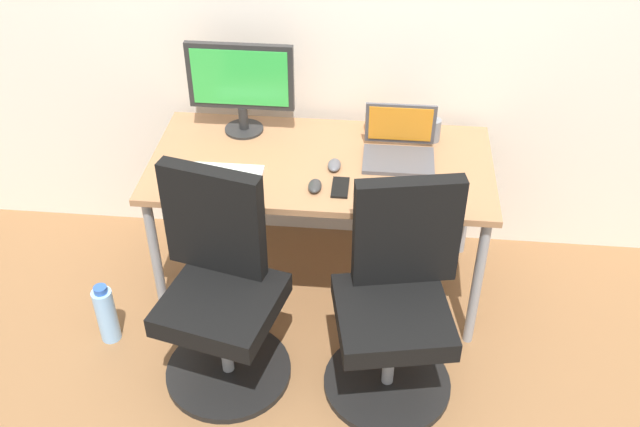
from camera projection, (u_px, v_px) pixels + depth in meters
ground_plane at (321, 282)px, 3.64m from camera, size 5.28×5.28×0.00m
desk at (321, 173)px, 3.25m from camera, size 1.50×0.73×0.72m
office_chair_left at (221, 292)px, 2.97m from camera, size 0.54×0.54×0.94m
office_chair_right at (396, 304)px, 2.92m from camera, size 0.54×0.54×0.94m
water_bottle_on_floor at (106, 314)px, 3.26m from camera, size 0.09×0.09×0.31m
desktop_monitor at (241, 82)px, 3.26m from camera, size 0.48×0.18×0.43m
open_laptop at (399, 145)px, 3.21m from camera, size 0.31×0.26×0.23m
keyboard_by_monitor at (223, 173)px, 3.12m from camera, size 0.34×0.12×0.02m
keyboard_by_laptop at (396, 199)px, 2.97m from camera, size 0.34×0.12×0.02m
mouse_by_monitor at (334, 165)px, 3.15m from camera, size 0.06×0.10×0.03m
mouse_by_laptop at (315, 186)px, 3.03m from camera, size 0.06×0.10×0.03m
coffee_mug at (374, 123)px, 3.38m from camera, size 0.08×0.08×0.09m
pen_cup at (433, 130)px, 3.32m from camera, size 0.07×0.07×0.10m
phone_near_laptop at (340, 187)px, 3.04m from camera, size 0.07×0.14×0.01m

